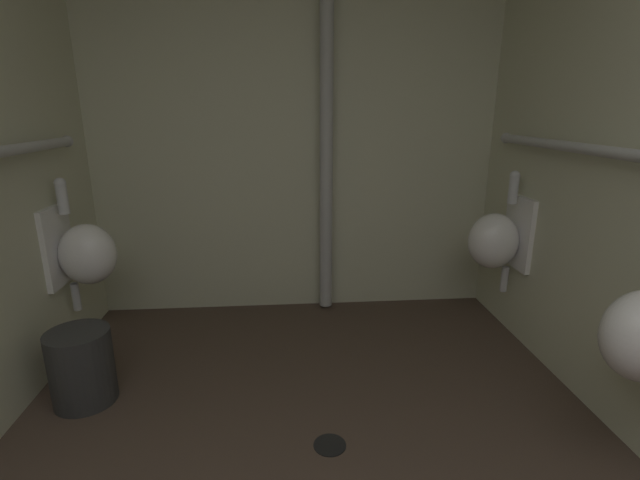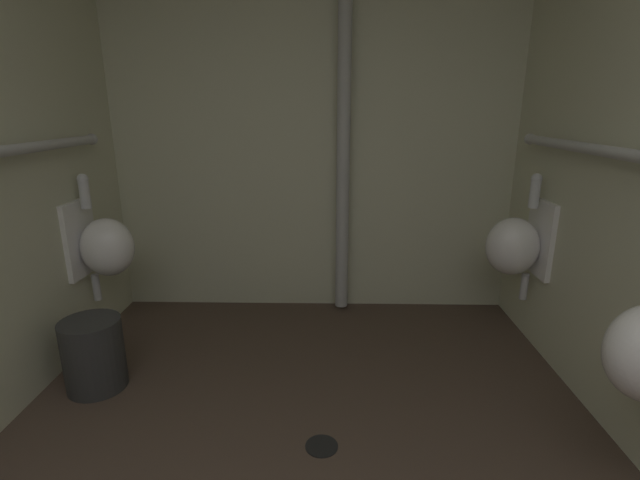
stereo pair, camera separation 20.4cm
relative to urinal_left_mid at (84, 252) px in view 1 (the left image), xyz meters
name	(u,v)px [view 1 (the left image)]	position (x,y,z in m)	size (l,w,h in m)	color
wall_back	(295,114)	(1.20, 0.62, 0.73)	(2.81, 0.06, 2.69)	beige
urinal_left_mid	(84,252)	(0.00, 0.00, 0.00)	(0.32, 0.30, 0.76)	white
urinal_right_far	(497,239)	(2.39, 0.07, 0.00)	(0.32, 0.30, 0.76)	white
standpipe_back_wall	(326,114)	(1.39, 0.51, 0.73)	(0.09, 0.09, 2.64)	#B2B2B2
floor_drain	(330,445)	(1.28, -0.89, -0.61)	(0.14, 0.14, 0.01)	black
waste_bin	(82,367)	(0.12, -0.47, -0.43)	(0.29, 0.29, 0.37)	#2D2D2D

